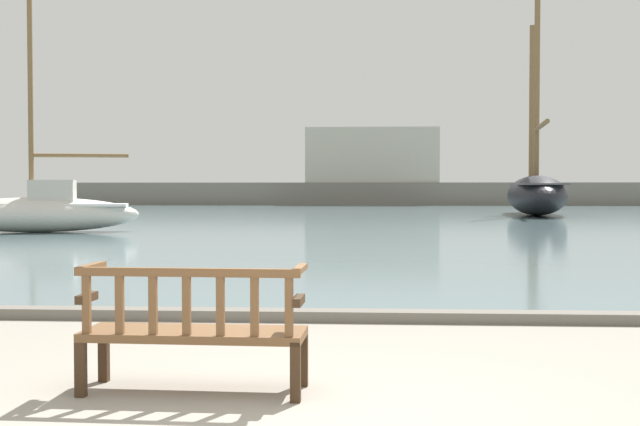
{
  "coord_description": "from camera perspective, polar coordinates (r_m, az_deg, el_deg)",
  "views": [
    {
      "loc": [
        0.55,
        -4.98,
        1.48
      ],
      "look_at": [
        -0.35,
        10.0,
        1.0
      ],
      "focal_mm": 45.0,
      "sensor_mm": 36.0,
      "label": 1
    }
  ],
  "objects": [
    {
      "name": "quay_edge_kerb",
      "position": [
        8.96,
        -0.13,
        -7.29
      ],
      "size": [
        40.0,
        0.3,
        0.12
      ],
      "primitive_type": "cube",
      "color": "slate",
      "rests_on": "ground"
    },
    {
      "name": "far_breakwater",
      "position": [
        63.37,
        3.17,
        2.13
      ],
      "size": [
        50.92,
        2.4,
        6.18
      ],
      "color": "slate",
      "rests_on": "ground"
    },
    {
      "name": "sailboat_outer_starboard",
      "position": [
        26.48,
        -19.47,
        0.27
      ],
      "size": [
        7.16,
        2.89,
        8.81
      ],
      "color": "silver",
      "rests_on": "harbor_water"
    },
    {
      "name": "harbor_water",
      "position": [
        49.0,
        2.81,
        0.15
      ],
      "size": [
        100.0,
        80.0,
        0.08
      ],
      "primitive_type": "cube",
      "color": "slate",
      "rests_on": "ground"
    },
    {
      "name": "park_bench",
      "position": [
        5.89,
        -9.0,
        -8.07
      ],
      "size": [
        1.62,
        0.57,
        0.92
      ],
      "color": "#3D2A19",
      "rests_on": "ground"
    },
    {
      "name": "ground_plane",
      "position": [
        5.22,
        -2.87,
        -14.64
      ],
      "size": [
        160.0,
        160.0,
        0.0
      ],
      "primitive_type": "plane",
      "color": "gray"
    },
    {
      "name": "sailboat_outer_port",
      "position": [
        41.75,
        15.13,
        1.46
      ],
      "size": [
        3.91,
        11.64,
        12.91
      ],
      "color": "black",
      "rests_on": "harbor_water"
    }
  ]
}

